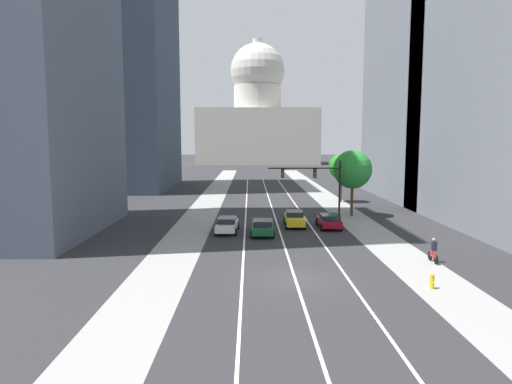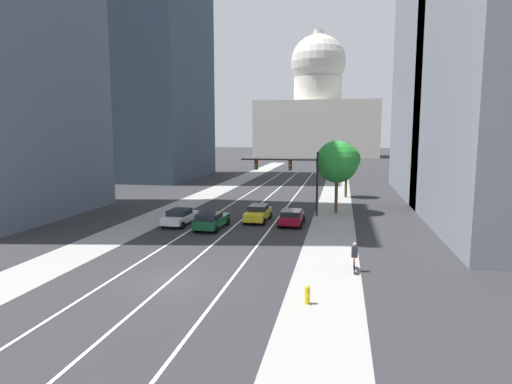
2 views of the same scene
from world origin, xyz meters
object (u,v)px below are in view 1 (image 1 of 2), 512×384
capitol_building (257,117)px  cyclist (433,250)px  car_yellow (294,218)px  traffic_signal_mast (317,179)px  car_white (227,224)px  street_tree_near_right (353,170)px  car_green (263,226)px  car_crimson (329,221)px  fire_hydrant (432,281)px  street_tree_mid_right (341,167)px

capitol_building → cyclist: bearing=-85.8°
car_yellow → traffic_signal_mast: 5.81m
car_white → street_tree_near_right: size_ratio=0.64×
traffic_signal_mast → cyclist: bearing=-71.9°
capitol_building → car_white: 125.13m
street_tree_near_right → capitol_building: bearing=94.3°
car_green → street_tree_near_right: 14.93m
car_white → car_crimson: size_ratio=1.11×
fire_hydrant → car_yellow: bearing=107.6°
traffic_signal_mast → fire_hydrant: size_ratio=8.46×
car_white → street_tree_near_right: street_tree_near_right is taller
car_white → car_yellow: car_yellow is taller
capitol_building → street_tree_near_right: 116.13m
car_white → fire_hydrant: 20.38m
street_tree_near_right → street_tree_mid_right: (1.06, 11.48, -0.35)m
car_yellow → traffic_signal_mast: size_ratio=0.62×
car_white → street_tree_mid_right: (14.55, 20.25, 4.13)m
fire_hydrant → street_tree_near_right: 25.32m
traffic_signal_mast → fire_hydrant: traffic_signal_mast is taller
car_crimson → cyclist: size_ratio=2.47×
car_white → traffic_signal_mast: traffic_signal_mast is taller
car_crimson → car_green: 7.13m
capitol_building → car_yellow: 122.13m
car_green → traffic_signal_mast: bearing=-36.0°
car_yellow → cyclist: bearing=-147.2°
car_green → car_yellow: (3.25, 4.06, 0.02)m
car_yellow → cyclist: 15.86m
capitol_building → traffic_signal_mast: bearing=-87.9°
car_white → cyclist: size_ratio=2.75×
car_yellow → street_tree_near_right: street_tree_near_right is taller
car_yellow → street_tree_near_right: size_ratio=0.64×
car_yellow → street_tree_mid_right: size_ratio=0.72×
capitol_building → car_green: bearing=-90.7°
car_crimson → car_yellow: 3.43m
fire_hydrant → car_crimson: bearing=98.8°
street_tree_near_right → car_yellow: bearing=-140.1°
capitol_building → street_tree_mid_right: bearing=-84.7°
car_white → street_tree_near_right: 16.70m
car_green → car_yellow: size_ratio=1.02×
car_crimson → car_white: bearing=100.5°
car_yellow → cyclist: size_ratio=2.75×
car_white → fire_hydrant: car_white is taller
street_tree_near_right → street_tree_mid_right: street_tree_near_right is taller
traffic_signal_mast → street_tree_near_right: size_ratio=1.04×
car_crimson → traffic_signal_mast: (-0.54, 4.81, 3.61)m
capitol_building → traffic_signal_mast: 118.12m
street_tree_near_right → street_tree_mid_right: bearing=84.7°
car_white → car_green: car_green is taller
cyclist → street_tree_mid_right: 31.07m
cyclist → street_tree_mid_right: size_ratio=0.26×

